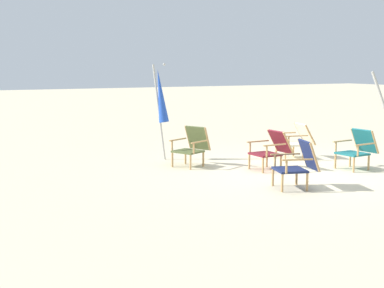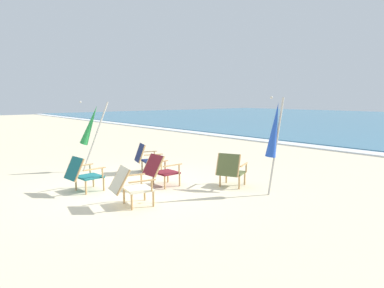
% 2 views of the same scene
% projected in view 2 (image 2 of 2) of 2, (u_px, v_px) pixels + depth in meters
% --- Properties ---
extents(ground_plane, '(80.00, 80.00, 0.00)m').
position_uv_depth(ground_plane, '(135.00, 187.00, 8.05)').
color(ground_plane, beige).
extents(surf_band, '(80.00, 1.10, 0.06)m').
position_uv_depth(surf_band, '(334.00, 148.00, 13.97)').
color(surf_band, white).
rests_on(surf_band, ground).
extents(beach_chair_front_right, '(0.64, 0.77, 0.80)m').
position_uv_depth(beach_chair_front_right, '(83.00, 173.00, 7.55)').
color(beach_chair_front_right, '#196066').
rests_on(beach_chair_front_right, ground).
extents(beach_chair_back_left, '(0.60, 0.77, 0.78)m').
position_uv_depth(beach_chair_back_left, '(160.00, 169.00, 7.98)').
color(beach_chair_back_left, maroon).
rests_on(beach_chair_back_left, ground).
extents(beach_chair_front_left, '(0.75, 0.82, 0.82)m').
position_uv_depth(beach_chair_front_left, '(146.00, 157.00, 9.55)').
color(beach_chair_front_left, '#19234C').
rests_on(beach_chair_front_left, ground).
extents(beach_chair_back_right, '(0.71, 0.86, 0.78)m').
position_uv_depth(beach_chair_back_right, '(130.00, 185.00, 6.54)').
color(beach_chair_back_right, beige).
rests_on(beach_chair_back_right, ground).
extents(beach_chair_far_center, '(0.81, 0.86, 0.81)m').
position_uv_depth(beach_chair_far_center, '(231.00, 169.00, 7.93)').
color(beach_chair_far_center, '#515B33').
rests_on(beach_chair_far_center, ground).
extents(umbrella_furled_blue, '(0.40, 0.41, 2.12)m').
position_uv_depth(umbrella_furled_blue, '(274.00, 131.00, 7.19)').
color(umbrella_furled_blue, '#B7B2A8').
rests_on(umbrella_furled_blue, ground).
extents(umbrella_furled_green, '(0.56, 0.77, 2.00)m').
position_uv_depth(umbrella_furled_green, '(91.00, 126.00, 9.63)').
color(umbrella_furled_green, '#B7B2A8').
rests_on(umbrella_furled_green, ground).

